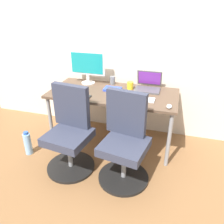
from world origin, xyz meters
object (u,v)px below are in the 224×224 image
office_chair_left (70,133)px  desktop_monitor (87,65)px  coffee_mug (130,85)px  open_laptop (148,85)px  water_bottle_on_floor (28,143)px  office_chair_right (125,142)px

office_chair_left → desktop_monitor: 0.99m
office_chair_left → coffee_mug: size_ratio=10.22×
desktop_monitor → open_laptop: 0.83m
open_laptop → desktop_monitor: bearing=-179.5°
office_chair_left → water_bottle_on_floor: office_chair_left is taller
water_bottle_on_floor → desktop_monitor: desktop_monitor is taller
office_chair_right → office_chair_left: bearing=180.0°
office_chair_left → water_bottle_on_floor: 0.67m
water_bottle_on_floor → open_laptop: (1.32, 0.79, 0.62)m
office_chair_left → open_laptop: size_ratio=3.03×
office_chair_left → coffee_mug: (0.49, 0.77, 0.33)m
desktop_monitor → coffee_mug: 0.63m
coffee_mug → office_chair_left: bearing=-122.6°
water_bottle_on_floor → coffee_mug: (1.11, 0.73, 0.61)m
water_bottle_on_floor → open_laptop: open_laptop is taller
office_chair_left → open_laptop: office_chair_left is taller
water_bottle_on_floor → coffee_mug: bearing=33.6°
open_laptop → coffee_mug: 0.23m
open_laptop → water_bottle_on_floor: bearing=-149.1°
office_chair_left → desktop_monitor: size_ratio=1.96×
office_chair_left → desktop_monitor: desktop_monitor is taller
office_chair_left → water_bottle_on_floor: bearing=176.5°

